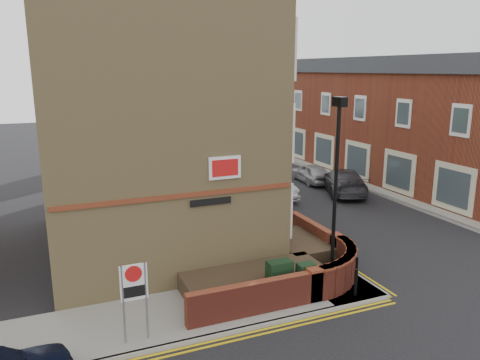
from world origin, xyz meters
name	(u,v)px	position (x,y,z in m)	size (l,w,h in m)	color
ground	(308,316)	(0.00, 0.00, 0.00)	(120.00, 120.00, 0.00)	black
pavement_corner	(181,314)	(-3.50, 1.50, 0.06)	(13.00, 3.00, 0.12)	gray
pavement_main	(204,187)	(2.00, 16.00, 0.06)	(2.00, 32.00, 0.12)	gray
pavement_far	(378,182)	(13.00, 13.00, 0.06)	(4.00, 40.00, 0.12)	gray
kerb_side	(196,340)	(-3.50, 0.00, 0.06)	(13.00, 0.15, 0.12)	gray
kerb_main_near	(219,186)	(3.00, 16.00, 0.06)	(0.15, 32.00, 0.12)	gray
kerb_main_far	(353,185)	(11.00, 13.00, 0.06)	(0.15, 40.00, 0.12)	gray
yellow_lines_side	(199,347)	(-3.50, -0.25, 0.01)	(13.00, 0.28, 0.01)	gold
yellow_lines_main	(222,186)	(3.25, 16.00, 0.01)	(0.28, 32.00, 0.01)	gold
corner_building	(148,95)	(-2.84, 8.00, 6.23)	(8.95, 10.40, 13.60)	tan
garden_wall	(271,282)	(0.00, 2.50, 0.00)	(6.80, 6.00, 1.20)	maroon
lamppost	(335,194)	(1.60, 1.20, 3.34)	(0.25, 0.50, 6.30)	black
utility_cabinet_large	(279,279)	(-0.30, 1.30, 0.72)	(0.80, 0.45, 1.20)	black
utility_cabinet_small	(306,280)	(0.50, 1.00, 0.67)	(0.55, 0.40, 1.10)	black
bollard_near	(356,282)	(2.00, 0.40, 0.57)	(0.11, 0.11, 0.90)	black
bollard_far	(356,270)	(2.60, 1.20, 0.57)	(0.11, 0.11, 0.90)	black
zone_sign	(134,289)	(-5.00, 0.50, 1.64)	(0.72, 0.07, 2.20)	slate
far_terrace	(363,114)	(14.50, 17.00, 4.04)	(5.40, 30.40, 8.00)	maroon
far_terrace_cream	(247,98)	(14.50, 38.00, 4.05)	(5.40, 12.40, 8.00)	beige
tree_near	(213,115)	(2.00, 14.05, 4.70)	(3.64, 3.65, 6.70)	#382B1E
tree_mid	(176,98)	(2.00, 22.05, 5.20)	(4.03, 4.03, 7.42)	#382B1E
tree_far	(152,96)	(2.00, 30.05, 4.91)	(3.81, 3.81, 7.00)	#382B1E
traffic_light_assembly	(172,127)	(2.40, 25.00, 2.78)	(0.20, 0.16, 4.20)	black
silver_car_near	(268,185)	(4.77, 12.59, 0.73)	(1.54, 4.42, 1.46)	#A7ACAF
red_car_main	(236,168)	(5.00, 17.98, 0.68)	(2.25, 4.88, 1.36)	maroon
grey_car_far	(343,181)	(9.35, 11.71, 0.74)	(2.06, 5.08, 1.47)	#333238
silver_car_far	(311,173)	(9.00, 14.76, 0.63)	(1.49, 3.70, 1.26)	#A0A2A7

